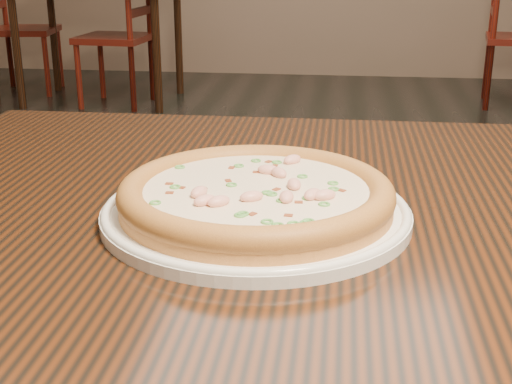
# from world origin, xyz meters

# --- Properties ---
(hero_table) EXTENTS (1.20, 0.80, 0.75)m
(hero_table) POSITION_xyz_m (0.18, -0.51, 0.65)
(hero_table) COLOR black
(hero_table) RESTS_ON ground
(plate) EXTENTS (0.32, 0.32, 0.02)m
(plate) POSITION_xyz_m (0.06, -0.56, 0.76)
(plate) COLOR white
(plate) RESTS_ON hero_table
(pizza) EXTENTS (0.28, 0.28, 0.03)m
(pizza) POSITION_xyz_m (0.06, -0.56, 0.78)
(pizza) COLOR #CE8348
(pizza) RESTS_ON plate
(bg_table_left) EXTENTS (1.00, 0.70, 0.75)m
(bg_table_left) POSITION_xyz_m (-1.44, 3.36, 0.65)
(bg_table_left) COLOR black
(bg_table_left) RESTS_ON ground
(chair_a) EXTENTS (0.47, 0.47, 0.95)m
(chair_a) POSITION_xyz_m (-2.13, 3.58, 0.44)
(chair_a) COLOR #4E1815
(chair_a) RESTS_ON ground
(chair_b) EXTENTS (0.45, 0.45, 0.95)m
(chair_b) POSITION_xyz_m (-1.27, 3.25, 0.44)
(chair_b) COLOR #4E1815
(chair_b) RESTS_ON ground
(chair_c) EXTENTS (0.48, 0.48, 0.95)m
(chair_c) POSITION_xyz_m (1.21, 3.53, 0.44)
(chair_c) COLOR #4E1815
(chair_c) RESTS_ON ground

